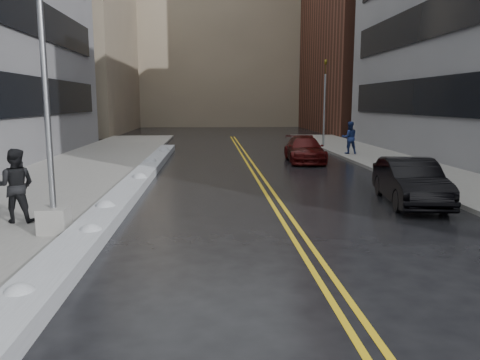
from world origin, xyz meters
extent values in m
plane|color=black|center=(0.00, 0.00, 0.00)|extent=(160.00, 160.00, 0.00)
cube|color=gray|center=(-5.75, 10.00, 0.07)|extent=(5.50, 50.00, 0.15)
cube|color=gray|center=(10.00, 10.00, 0.07)|extent=(4.00, 50.00, 0.15)
cube|color=gold|center=(2.35, 10.00, 0.00)|extent=(0.12, 50.00, 0.01)
cube|color=gold|center=(2.65, 10.00, 0.00)|extent=(0.12, 50.00, 0.01)
cube|color=silver|center=(-2.45, 8.00, 0.17)|extent=(0.90, 30.00, 0.34)
cube|color=gray|center=(-15.50, 44.00, 9.00)|extent=(14.00, 22.00, 18.00)
cube|color=gray|center=(2.00, 60.00, 11.00)|extent=(36.00, 16.00, 22.00)
cube|color=gray|center=(-3.30, 2.00, 0.45)|extent=(0.65, 0.65, 0.60)
cylinder|color=gray|center=(-3.30, 2.00, 4.25)|extent=(0.14, 0.14, 7.00)
cylinder|color=maroon|center=(9.00, 10.00, 0.45)|extent=(0.24, 0.24, 0.60)
sphere|color=maroon|center=(9.00, 10.00, 0.75)|extent=(0.26, 0.26, 0.26)
cylinder|color=maroon|center=(9.00, 10.00, 0.50)|extent=(0.25, 0.10, 0.10)
cylinder|color=gray|center=(8.50, 24.00, 2.65)|extent=(0.14, 0.14, 5.00)
imported|color=#594C0C|center=(8.50, 24.00, 5.65)|extent=(0.16, 0.20, 1.00)
imported|color=black|center=(-4.56, 3.09, 1.10)|extent=(0.93, 0.73, 1.90)
imported|color=navy|center=(8.73, 18.52, 1.11)|extent=(0.96, 0.76, 1.92)
imported|color=black|center=(6.73, 5.22, 0.72)|extent=(2.11, 4.54, 1.44)
imported|color=#400A0A|center=(5.50, 15.93, 0.67)|extent=(2.12, 4.73, 1.35)
camera|label=1|loc=(0.40, -9.00, 3.20)|focal=35.00mm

